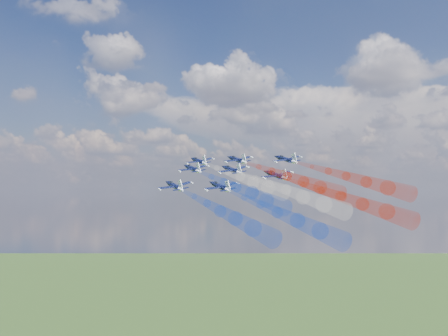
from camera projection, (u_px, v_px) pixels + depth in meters
The scene contains 16 objects.
jet_lead at pixel (199, 161), 168.86m from camera, with size 10.42×13.02×3.47m, color black, non-canonical shape.
trail_lead at pixel (240, 177), 144.82m from camera, with size 4.34×44.55×4.34m, color white, non-canonical shape.
jet_inner_left at pixel (193, 169), 155.16m from camera, with size 10.42×13.02×3.47m, color black, non-canonical shape.
trail_inner_left at pixel (237, 187), 131.12m from camera, with size 4.34×44.55×4.34m, color blue, non-canonical shape.
jet_inner_right at pixel (237, 160), 162.50m from camera, with size 10.42×13.02×3.47m, color black, non-canonical shape.
trail_inner_right at pixel (287, 176), 138.46m from camera, with size 4.34×44.55×4.34m, color red, non-canonical shape.
jet_outer_left at pixel (175, 186), 139.86m from camera, with size 10.42×13.02×3.47m, color black, non-canonical shape.
trail_outer_left at pixel (221, 211), 115.82m from camera, with size 4.34×44.55×4.34m, color blue, non-canonical shape.
jet_center_third at pixel (232, 170), 149.26m from camera, with size 10.42×13.02×3.47m, color black, non-canonical shape.
trail_center_third at pixel (286, 190), 125.22m from camera, with size 4.34×44.55×4.34m, color white, non-canonical shape.
jet_outer_right at pixel (286, 159), 157.84m from camera, with size 10.42×13.02×3.47m, color black, non-canonical shape.
trail_outer_right at pixel (346, 176), 133.80m from camera, with size 4.34×44.55×4.34m, color red, non-canonical shape.
jet_rear_left at pixel (220, 187), 136.64m from camera, with size 10.42×13.02×3.47m, color black, non-canonical shape.
trail_rear_left at pixel (278, 212), 112.60m from camera, with size 4.34×44.55×4.34m, color blue, non-canonical shape.
jet_rear_right at pixel (276, 175), 144.67m from camera, with size 10.42×13.02×3.47m, color black, non-canonical shape.
trail_rear_right at pixel (341, 197), 120.63m from camera, with size 4.34×44.55×4.34m, color red, non-canonical shape.
Camera 1 is at (99.93, -134.17, 128.86)m, focal length 38.98 mm.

